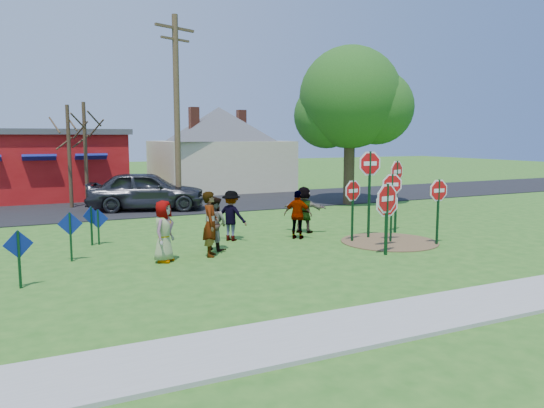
{
  "coord_description": "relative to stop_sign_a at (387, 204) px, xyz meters",
  "views": [
    {
      "loc": [
        -6.59,
        -14.93,
        3.51
      ],
      "look_at": [
        0.82,
        0.38,
        1.33
      ],
      "focal_mm": 35.0,
      "sensor_mm": 36.0,
      "label": 1
    }
  ],
  "objects": [
    {
      "name": "person_a",
      "position": [
        -6.16,
        2.01,
        -0.66
      ],
      "size": [
        0.96,
        1.01,
        1.74
      ],
      "primitive_type": "imported",
      "rotation": [
        0.0,
        0.0,
        0.91
      ],
      "color": "#3E4193",
      "rests_on": "ground"
    },
    {
      "name": "stop_sign_f",
      "position": [
        2.4,
        0.44,
        0.08
      ],
      "size": [
        0.97,
        0.07,
        2.27
      ],
      "rotation": [
        0.0,
        0.0,
        -0.0
      ],
      "color": "#0F381B",
      "rests_on": "ground"
    },
    {
      "name": "stop_sign_a",
      "position": [
        0.0,
        0.0,
        0.0
      ],
      "size": [
        1.17,
        0.29,
        2.29
      ],
      "rotation": [
        0.0,
        0.0,
        0.23
      ],
      "color": "#0F381B",
      "rests_on": "ground"
    },
    {
      "name": "stop_sign_e",
      "position": [
        0.69,
        0.87,
        -0.25
      ],
      "size": [
        1.13,
        0.08,
        1.96
      ],
      "rotation": [
        0.0,
        0.0,
        -0.05
      ],
      "color": "#0F381B",
      "rests_on": "ground"
    },
    {
      "name": "road",
      "position": [
        -3.19,
        13.99,
        -1.51
      ],
      "size": [
        120.0,
        7.5,
        0.04
      ],
      "primitive_type": "cube",
      "color": "black",
      "rests_on": "ground"
    },
    {
      "name": "stop_sign_b",
      "position": [
        1.1,
        2.38,
        0.76
      ],
      "size": [
        1.14,
        0.13,
        3.16
      ],
      "rotation": [
        0.0,
        0.0,
        -0.09
      ],
      "color": "#0F381B",
      "rests_on": "ground"
    },
    {
      "name": "red_building",
      "position": [
        -8.69,
        20.48,
        0.43
      ],
      "size": [
        9.4,
        7.69,
        3.9
      ],
      "color": "#A01010",
      "rests_on": "ground"
    },
    {
      "name": "person_c",
      "position": [
        -4.33,
        2.85,
        -0.7
      ],
      "size": [
        0.92,
        1.0,
        1.67
      ],
      "primitive_type": "imported",
      "rotation": [
        0.0,
        0.0,
        2.01
      ],
      "color": "brown",
      "rests_on": "ground"
    },
    {
      "name": "utility_pole",
      "position": [
        -2.91,
        11.9,
        3.21
      ],
      "size": [
        2.06,
        0.99,
        9.01
      ],
      "rotation": [
        0.0,
        0.0,
        0.41
      ],
      "color": "#4C3823",
      "rests_on": "ground"
    },
    {
      "name": "ground",
      "position": [
        -3.19,
        2.49,
        -1.53
      ],
      "size": [
        120.0,
        120.0,
        0.0
      ],
      "primitive_type": "plane",
      "color": "#2A631C",
      "rests_on": "ground"
    },
    {
      "name": "person_d",
      "position": [
        -3.32,
        4.05,
        -0.68
      ],
      "size": [
        1.19,
        1.25,
        1.7
      ],
      "primitive_type": "imported",
      "rotation": [
        0.0,
        0.0,
        2.27
      ],
      "color": "#2F2F34",
      "rests_on": "ground"
    },
    {
      "name": "blue_diamond_b",
      "position": [
        -8.5,
        3.21,
        -0.66
      ],
      "size": [
        0.66,
        0.17,
        1.41
      ],
      "rotation": [
        0.0,
        0.0,
        -0.22
      ],
      "color": "#0F381B",
      "rests_on": "ground"
    },
    {
      "name": "stop_sign_g",
      "position": [
        0.23,
        2.09,
        -0.01
      ],
      "size": [
        0.94,
        0.21,
        2.19
      ],
      "rotation": [
        0.0,
        0.0,
        0.2
      ],
      "color": "#0F381B",
      "rests_on": "ground"
    },
    {
      "name": "stop_sign_c",
      "position": [
        1.34,
        1.46,
        0.15
      ],
      "size": [
        0.93,
        0.24,
        2.41
      ],
      "rotation": [
        0.0,
        0.0,
        -0.24
      ],
      "color": "#0F381B",
      "rests_on": "ground"
    },
    {
      "name": "blue_diamond_d",
      "position": [
        -7.69,
        5.25,
        -0.73
      ],
      "size": [
        0.53,
        0.28,
        1.28
      ],
      "rotation": [
        0.0,
        0.0,
        0.47
      ],
      "color": "#0F381B",
      "rests_on": "ground"
    },
    {
      "name": "stop_sign_d",
      "position": [
        2.62,
        2.82,
        0.47
      ],
      "size": [
        1.03,
        0.4,
        2.78
      ],
      "rotation": [
        0.0,
        0.0,
        0.36
      ],
      "color": "#0F381B",
      "rests_on": "ground"
    },
    {
      "name": "cream_house",
      "position": [
        2.31,
        20.49,
        1.39
      ],
      "size": [
        9.4,
        9.4,
        6.5
      ],
      "color": "beige",
      "rests_on": "ground"
    },
    {
      "name": "suv",
      "position": [
        -4.27,
        12.58,
        -0.57
      ],
      "size": [
        5.85,
        3.75,
        1.85
      ],
      "primitive_type": "imported",
      "rotation": [
        0.0,
        0.0,
        1.26
      ],
      "color": "#303035",
      "rests_on": "road"
    },
    {
      "name": "leafy_tree",
      "position": [
        5.8,
        10.37,
        3.65
      ],
      "size": [
        5.66,
        5.17,
        8.05
      ],
      "color": "#382819",
      "rests_on": "ground"
    },
    {
      "name": "bare_tree_east",
      "position": [
        -7.41,
        15.07,
        1.71
      ],
      "size": [
        1.8,
        1.8,
        5.02
      ],
      "color": "#382819",
      "rests_on": "ground"
    },
    {
      "name": "person_e",
      "position": [
        -1.16,
        3.32,
        -0.7
      ],
      "size": [
        1.0,
        0.96,
        1.67
      ],
      "primitive_type": "imported",
      "rotation": [
        0.0,
        0.0,
        2.4
      ],
      "color": "#4B2751",
      "rests_on": "ground"
    },
    {
      "name": "blue_diamond_a",
      "position": [
        -9.83,
        0.88,
        -0.68
      ],
      "size": [
        0.66,
        0.17,
        1.37
      ],
      "rotation": [
        0.0,
        0.0,
        0.23
      ],
      "color": "#0F381B",
      "rests_on": "ground"
    },
    {
      "name": "person_b",
      "position": [
        -4.74,
        2.11,
        -0.57
      ],
      "size": [
        0.69,
        0.82,
        1.92
      ],
      "primitive_type": "imported",
      "rotation": [
        0.0,
        0.0,
        1.19
      ],
      "color": "#1C6664",
      "rests_on": "ground"
    },
    {
      "name": "bare_tree_extra",
      "position": [
        -6.64,
        15.17,
        1.81
      ],
      "size": [
        1.8,
        1.8,
        5.17
      ],
      "color": "#382819",
      "rests_on": "ground"
    },
    {
      "name": "dirt_patch",
      "position": [
        1.31,
        1.49,
        -1.52
      ],
      "size": [
        3.2,
        3.2,
        0.03
      ],
      "primitive_type": "cylinder",
      "color": "brown",
      "rests_on": "ground"
    },
    {
      "name": "person_f",
      "position": [
        -0.39,
        4.28,
        -0.68
      ],
      "size": [
        1.48,
        1.47,
        1.71
      ],
      "primitive_type": "imported",
      "rotation": [
        0.0,
        0.0,
        2.37
      ],
      "color": "#1A4729",
      "rests_on": "ground"
    },
    {
      "name": "blue_diamond_c",
      "position": [
        -7.47,
        5.28,
        -0.81
      ],
      "size": [
        0.62,
        0.21,
        1.18
      ],
      "rotation": [
        0.0,
        0.0,
        -0.31
      ],
      "color": "#0F381B",
      "rests_on": "ground"
    },
    {
      "name": "sidewalk",
      "position": [
        -3.19,
        -4.71,
        -1.49
      ],
      "size": [
        22.0,
        1.8,
        0.08
      ],
      "primitive_type": "cube",
      "color": "#9E9E99",
      "rests_on": "ground"
    }
  ]
}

